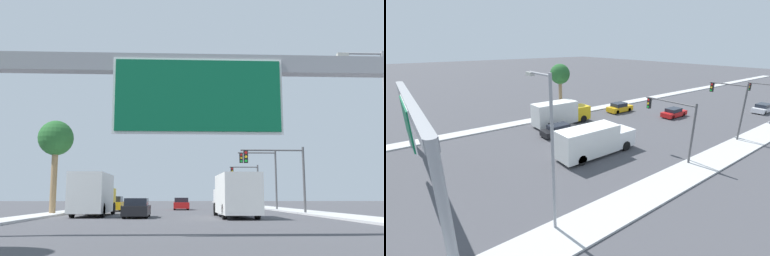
% 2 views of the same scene
% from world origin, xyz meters
% --- Properties ---
extents(median_strip_left, '(2.00, 120.00, 0.15)m').
position_xyz_m(median_strip_left, '(-10.75, 60.00, 0.07)').
color(median_strip_left, '#BABABA').
rests_on(median_strip_left, ground).
extents(sign_gantry, '(20.41, 0.73, 6.97)m').
position_xyz_m(sign_gantry, '(0.00, 17.91, 5.57)').
color(sign_gantry, gray).
rests_on(sign_gantry, ground).
extents(car_near_left, '(1.73, 4.37, 1.36)m').
position_xyz_m(car_near_left, '(0.00, 50.94, 0.65)').
color(car_near_left, red).
rests_on(car_near_left, ground).
extents(car_near_right, '(1.75, 4.74, 1.36)m').
position_xyz_m(car_near_right, '(-3.50, 32.75, 0.65)').
color(car_near_right, black).
rests_on(car_near_right, ground).
extents(car_mid_left, '(1.81, 4.77, 1.42)m').
position_xyz_m(car_mid_left, '(7.00, 64.83, 0.67)').
color(car_mid_left, silver).
rests_on(car_mid_left, ground).
extents(car_mid_center, '(1.88, 4.33, 1.51)m').
position_xyz_m(car_mid_center, '(-7.00, 46.50, 0.71)').
color(car_mid_center, gold).
rests_on(car_mid_center, ground).
extents(truck_box_primary, '(2.44, 8.69, 3.02)m').
position_xyz_m(truck_box_primary, '(3.50, 32.33, 1.54)').
color(truck_box_primary, white).
rests_on(truck_box_primary, ground).
extents(truck_box_secondary, '(2.41, 8.23, 3.18)m').
position_xyz_m(truck_box_secondary, '(-7.00, 35.06, 1.62)').
color(truck_box_secondary, yellow).
rests_on(truck_box_secondary, ground).
extents(traffic_light_near_intersection, '(5.51, 0.32, 5.71)m').
position_xyz_m(traffic_light_near_intersection, '(8.38, 38.00, 3.95)').
color(traffic_light_near_intersection, '#4C4C4F').
rests_on(traffic_light_near_intersection, ground).
extents(traffic_light_mid_block, '(4.21, 0.32, 6.51)m').
position_xyz_m(traffic_light_mid_block, '(8.97, 48.00, 4.36)').
color(traffic_light_mid_block, '#4C4C4F').
rests_on(traffic_light_mid_block, ground).
extents(traffic_light_far_intersection, '(3.81, 0.32, 5.63)m').
position_xyz_m(traffic_light_far_intersection, '(9.00, 58.00, 3.79)').
color(traffic_light_far_intersection, '#4C4C4F').
rests_on(traffic_light_far_intersection, ground).
extents(palm_tree_background, '(2.91, 2.91, 7.78)m').
position_xyz_m(palm_tree_background, '(-10.77, 37.62, 6.13)').
color(palm_tree_background, '#8C704C').
rests_on(palm_tree_background, ground).
extents(street_lamp_right, '(2.58, 0.28, 9.27)m').
position_xyz_m(street_lamp_right, '(10.05, 23.51, 5.43)').
color(street_lamp_right, gray).
rests_on(street_lamp_right, ground).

